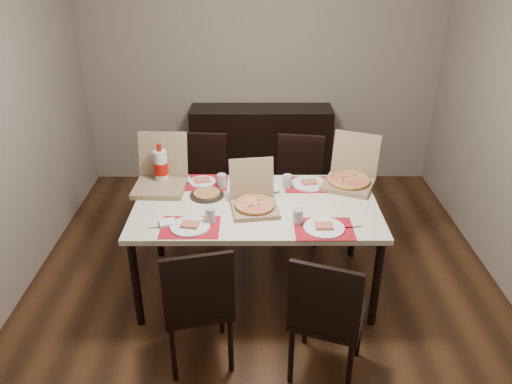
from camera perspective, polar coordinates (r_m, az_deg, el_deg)
ground at (r=4.15m, az=0.86°, el=-10.28°), size 3.80×4.00×0.02m
room_walls at (r=3.81m, az=0.93°, el=15.35°), size 3.84×4.02×2.62m
sideboard at (r=5.48m, az=0.58°, el=5.06°), size 1.50×0.40×0.90m
dining_table at (r=3.72m, az=-0.00°, el=-2.28°), size 1.80×1.00×0.75m
chair_near_left at (r=3.17m, az=-6.68°, el=-12.34°), size 0.50×0.50×0.93m
chair_near_right at (r=3.09m, az=8.07°, el=-13.62°), size 0.54×0.54×0.93m
chair_far_left at (r=4.62m, az=-6.05°, el=1.32°), size 0.46×0.46×0.93m
chair_far_right at (r=4.57m, az=4.90°, el=1.06°), size 0.48×0.48×0.93m
setting_near_left at (r=3.44m, az=-7.26°, el=-3.59°), size 0.48×0.30×0.11m
setting_near_right at (r=3.42m, az=7.04°, el=-3.77°), size 0.47×0.30×0.11m
setting_far_left at (r=4.00m, az=-5.82°, el=1.23°), size 0.46×0.30×0.11m
setting_far_right at (r=3.97m, az=5.52°, el=1.02°), size 0.52×0.30×0.11m
napkin_loose at (r=3.70m, az=1.19°, el=-1.18°), size 0.16×0.16×0.02m
pizza_box_center at (r=3.61m, az=-0.21°, el=-1.11°), size 0.38×0.41×0.33m
pizza_box_right at (r=4.03m, az=10.67°, el=1.63°), size 0.50×0.53×0.38m
pizza_box_left at (r=3.99m, az=-10.83°, el=1.42°), size 0.41×0.45×0.39m
faina_plate at (r=3.82m, az=-5.64°, el=-0.26°), size 0.26×0.26×0.03m
dip_bowl at (r=3.87m, az=2.00°, el=0.27°), size 0.10×0.10×0.03m
soda_bottle at (r=4.01m, az=-10.79°, el=2.80°), size 0.11×0.11×0.33m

